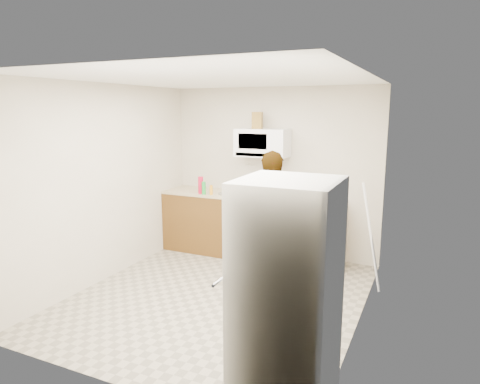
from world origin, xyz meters
The scene contains 20 objects.
floor centered at (0.00, 0.00, 0.00)m, with size 3.60×3.60×0.00m, color gray.
back_wall centered at (0.00, 1.79, 1.25)m, with size 3.20×0.02×2.50m, color beige.
right_wall centered at (1.59, 0.00, 1.25)m, with size 0.02×3.60×2.50m, color beige.
cabinet_left centered at (-1.04, 1.49, 0.45)m, with size 1.12×0.62×0.90m, color #573914.
counter_left centered at (-1.04, 1.49, 0.92)m, with size 1.14×0.64×0.04m, color tan.
cabinet_right centered at (0.68, 1.49, 0.45)m, with size 0.80×0.62×0.90m, color #573914.
counter_right centered at (0.68, 1.49, 0.92)m, with size 0.82×0.64×0.04m, color tan.
gas_range centered at (-0.10, 1.48, 0.49)m, with size 0.76×0.65×1.13m.
microwave centered at (-0.10, 1.61, 1.70)m, with size 0.76×0.38×0.40m, color white.
person centered at (0.33, 0.87, 0.83)m, with size 0.61×0.40×1.67m, color tan.
fridge centered at (1.29, -1.37, 0.85)m, with size 0.70×0.70×1.70m, color silver.
kettle centered at (0.56, 1.59, 1.03)m, with size 0.16×0.16×0.19m, color silver.
jug centered at (-0.17, 1.58, 2.02)m, with size 0.14×0.14×0.24m, color brown.
saucepan centered at (-0.34, 1.63, 1.01)m, with size 0.21×0.21×0.12m, color silver.
tray centered at (0.07, 1.36, 0.96)m, with size 0.25×0.16×0.05m, color silver.
bottle_spray centered at (-0.96, 1.29, 1.06)m, with size 0.08×0.08×0.26m, color red.
bottle_hot_sauce centered at (-0.77, 1.27, 1.01)m, with size 0.05×0.05×0.14m, color orange.
bottle_green_cap centered at (-0.89, 1.25, 1.03)m, with size 0.06×0.06×0.19m, color #1A9130.
pot_lid centered at (-0.58, 1.42, 0.94)m, with size 0.27×0.27×0.01m, color white.
broom centered at (1.59, 0.86, 0.68)m, with size 0.03×0.03×1.36m, color silver.
Camera 1 is at (2.19, -4.18, 2.18)m, focal length 32.00 mm.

